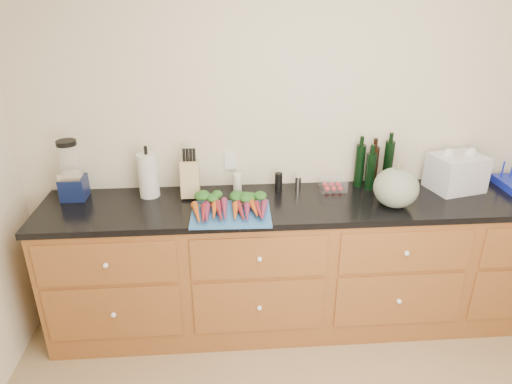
{
  "coord_description": "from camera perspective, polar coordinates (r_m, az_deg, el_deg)",
  "views": [
    {
      "loc": [
        -0.64,
        -1.32,
        2.2
      ],
      "look_at": [
        -0.45,
        1.2,
        1.06
      ],
      "focal_mm": 32.0,
      "sensor_mm": 36.0,
      "label": 1
    }
  ],
  "objects": [
    {
      "name": "tomato_box",
      "position": [
        3.13,
        9.59,
        0.98
      ],
      "size": [
        0.17,
        0.14,
        0.08
      ],
      "primitive_type": "cube",
      "color": "white",
      "rests_on": "countertop"
    },
    {
      "name": "countertop",
      "position": [
        2.99,
        8.58,
        -1.4
      ],
      "size": [
        3.64,
        0.62,
        0.04
      ],
      "primitive_type": "cube",
      "color": "black",
      "rests_on": "cabinets"
    },
    {
      "name": "grinder_salt",
      "position": [
        3.05,
        -2.34,
        1.14
      ],
      "size": [
        0.06,
        0.06,
        0.13
      ],
      "primitive_type": "cylinder",
      "color": "silver",
      "rests_on": "countertop"
    },
    {
      "name": "grocery_bag",
      "position": [
        3.35,
        23.74,
        2.25
      ],
      "size": [
        0.38,
        0.33,
        0.24
      ],
      "primitive_type": null,
      "rotation": [
        0.0,
        0.0,
        0.24
      ],
      "color": "white",
      "rests_on": "countertop"
    },
    {
      "name": "carrots",
      "position": [
        2.79,
        -3.19,
        -1.76
      ],
      "size": [
        0.45,
        0.33,
        0.06
      ],
      "color": "#C35216",
      "rests_on": "cutting_board"
    },
    {
      "name": "squash",
      "position": [
        2.95,
        17.11,
        0.53
      ],
      "size": [
        0.28,
        0.28,
        0.25
      ],
      "primitive_type": "ellipsoid",
      "color": "slate",
      "rests_on": "countertop"
    },
    {
      "name": "wall_back",
      "position": [
        3.15,
        7.76,
        7.42
      ],
      "size": [
        4.1,
        0.05,
        2.6
      ],
      "primitive_type": "cube",
      "color": "beige",
      "rests_on": "ground"
    },
    {
      "name": "cabinets",
      "position": [
        3.21,
        8.08,
        -9.0
      ],
      "size": [
        3.6,
        0.64,
        0.9
      ],
      "color": "brown",
      "rests_on": "ground"
    },
    {
      "name": "grinder_pepper",
      "position": [
        3.07,
        2.84,
        1.27
      ],
      "size": [
        0.05,
        0.05,
        0.13
      ],
      "primitive_type": "cylinder",
      "color": "black",
      "rests_on": "countertop"
    },
    {
      "name": "blender_appliance",
      "position": [
        3.14,
        -22.08,
        2.15
      ],
      "size": [
        0.15,
        0.15,
        0.39
      ],
      "color": "#0D1740",
      "rests_on": "countertop"
    },
    {
      "name": "canister_chrome",
      "position": [
        3.09,
        5.26,
        1.08
      ],
      "size": [
        0.04,
        0.04,
        0.1
      ],
      "primitive_type": "cylinder",
      "color": "silver",
      "rests_on": "countertop"
    },
    {
      "name": "cutting_board",
      "position": [
        2.76,
        -3.15,
        -2.76
      ],
      "size": [
        0.49,
        0.38,
        0.01
      ],
      "primitive_type": "cube",
      "rotation": [
        0.0,
        0.0,
        -0.03
      ],
      "color": "#2C65AE",
      "rests_on": "countertop"
    },
    {
      "name": "knife_block",
      "position": [
        3.0,
        -8.22,
        1.62
      ],
      "size": [
        0.12,
        0.12,
        0.24
      ],
      "primitive_type": "cube",
      "color": "tan",
      "rests_on": "countertop"
    },
    {
      "name": "paper_towel",
      "position": [
        3.04,
        -13.32,
        2.04
      ],
      "size": [
        0.13,
        0.13,
        0.29
      ],
      "primitive_type": "cylinder",
      "color": "silver",
      "rests_on": "countertop"
    },
    {
      "name": "bottles",
      "position": [
        3.21,
        14.42,
        3.1
      ],
      "size": [
        0.26,
        0.13,
        0.32
      ],
      "color": "black",
      "rests_on": "countertop"
    }
  ]
}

